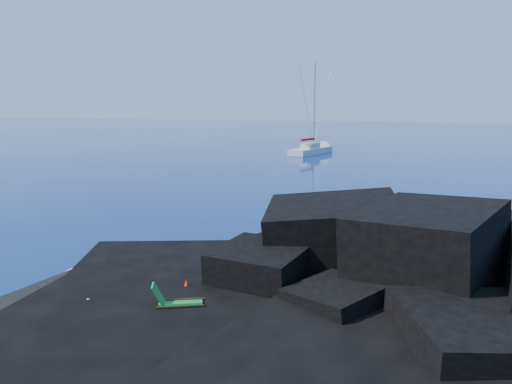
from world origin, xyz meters
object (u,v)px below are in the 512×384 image
(sailboat, at_px, (312,154))
(marker_cone, at_px, (186,287))
(deck_chair, at_px, (181,297))
(sunbather, at_px, (73,302))

(sailboat, xyz_separation_m, marker_cone, (8.45, -53.38, 0.60))
(sailboat, distance_m, marker_cone, 54.05)
(deck_chair, xyz_separation_m, marker_cone, (-0.59, 1.50, -0.28))
(sailboat, xyz_separation_m, deck_chair, (9.04, -54.89, 0.87))
(sailboat, bearing_deg, deck_chair, -66.56)
(sunbather, distance_m, marker_cone, 3.63)
(deck_chair, height_order, marker_cone, deck_chair)
(sailboat, height_order, sunbather, sailboat)
(sailboat, xyz_separation_m, sunbather, (5.64, -55.68, 0.53))
(deck_chair, bearing_deg, sailboat, 72.42)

